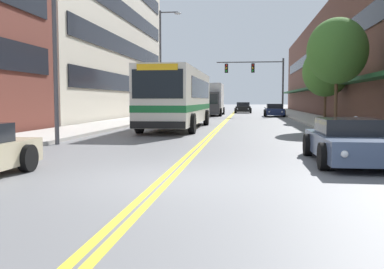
{
  "coord_description": "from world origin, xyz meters",
  "views": [
    {
      "loc": [
        1.64,
        -8.52,
        1.63
      ],
      "look_at": [
        -1.27,
        14.2,
        -0.21
      ],
      "focal_mm": 40.0,
      "sensor_mm": 36.0,
      "label": 1
    }
  ],
  "objects_px": {
    "box_truck": "(211,99)",
    "traffic_signal_mast": "(259,75)",
    "street_tree_right_mid": "(337,51)",
    "car_navy_parked_right_mid": "(274,111)",
    "street_tree_right_far": "(326,71)",
    "car_red_parked_left_far": "(185,110)",
    "city_bus": "(179,96)",
    "car_slate_blue_parked_right_foreground": "(350,142)",
    "car_black_moving_lead": "(243,108)",
    "car_champagne_parked_left_mid": "(173,112)",
    "street_lamp_left_far": "(163,57)",
    "fire_hydrant": "(356,127)"
  },
  "relations": [
    {
      "from": "car_black_moving_lead",
      "to": "street_tree_right_far",
      "type": "height_order",
      "value": "street_tree_right_far"
    },
    {
      "from": "fire_hydrant",
      "to": "street_tree_right_mid",
      "type": "bearing_deg",
      "value": 85.35
    },
    {
      "from": "city_bus",
      "to": "car_champagne_parked_left_mid",
      "type": "bearing_deg",
      "value": 101.62
    },
    {
      "from": "city_bus",
      "to": "car_red_parked_left_far",
      "type": "bearing_deg",
      "value": 96.95
    },
    {
      "from": "box_truck",
      "to": "fire_hydrant",
      "type": "bearing_deg",
      "value": -73.98
    },
    {
      "from": "car_slate_blue_parked_right_foreground",
      "to": "car_black_moving_lead",
      "type": "xyz_separation_m",
      "value": [
        -3.16,
        43.98,
        0.08
      ]
    },
    {
      "from": "car_champagne_parked_left_mid",
      "to": "car_slate_blue_parked_right_foreground",
      "type": "xyz_separation_m",
      "value": [
        8.77,
        -23.57,
        -0.07
      ]
    },
    {
      "from": "car_slate_blue_parked_right_foreground",
      "to": "traffic_signal_mast",
      "type": "bearing_deg",
      "value": 92.72
    },
    {
      "from": "car_navy_parked_right_mid",
      "to": "street_tree_right_far",
      "type": "xyz_separation_m",
      "value": [
        3.18,
        -9.82,
        3.2
      ]
    },
    {
      "from": "street_tree_right_mid",
      "to": "city_bus",
      "type": "bearing_deg",
      "value": 178.34
    },
    {
      "from": "street_lamp_left_far",
      "to": "fire_hydrant",
      "type": "height_order",
      "value": "street_lamp_left_far"
    },
    {
      "from": "traffic_signal_mast",
      "to": "street_tree_right_far",
      "type": "height_order",
      "value": "traffic_signal_mast"
    },
    {
      "from": "car_champagne_parked_left_mid",
      "to": "car_black_moving_lead",
      "type": "height_order",
      "value": "car_black_moving_lead"
    },
    {
      "from": "box_truck",
      "to": "street_lamp_left_far",
      "type": "relative_size",
      "value": 0.89
    },
    {
      "from": "traffic_signal_mast",
      "to": "fire_hydrant",
      "type": "distance_m",
      "value": 26.57
    },
    {
      "from": "city_bus",
      "to": "street_lamp_left_far",
      "type": "distance_m",
      "value": 10.39
    },
    {
      "from": "street_tree_right_mid",
      "to": "street_lamp_left_far",
      "type": "bearing_deg",
      "value": 140.0
    },
    {
      "from": "car_red_parked_left_far",
      "to": "car_navy_parked_right_mid",
      "type": "bearing_deg",
      "value": 13.82
    },
    {
      "from": "car_slate_blue_parked_right_foreground",
      "to": "box_truck",
      "type": "bearing_deg",
      "value": 100.72
    },
    {
      "from": "car_slate_blue_parked_right_foreground",
      "to": "car_black_moving_lead",
      "type": "bearing_deg",
      "value": 94.11
    },
    {
      "from": "street_lamp_left_far",
      "to": "car_navy_parked_right_mid",
      "type": "bearing_deg",
      "value": 44.69
    },
    {
      "from": "city_bus",
      "to": "box_truck",
      "type": "distance_m",
      "value": 21.48
    },
    {
      "from": "city_bus",
      "to": "street_lamp_left_far",
      "type": "xyz_separation_m",
      "value": [
        -2.8,
        9.47,
        3.22
      ]
    },
    {
      "from": "car_champagne_parked_left_mid",
      "to": "street_lamp_left_far",
      "type": "xyz_separation_m",
      "value": [
        -0.65,
        -1.0,
        4.46
      ]
    },
    {
      "from": "car_black_moving_lead",
      "to": "street_tree_right_far",
      "type": "distance_m",
      "value": 23.01
    },
    {
      "from": "fire_hydrant",
      "to": "car_champagne_parked_left_mid",
      "type": "bearing_deg",
      "value": 120.81
    },
    {
      "from": "car_navy_parked_right_mid",
      "to": "street_tree_right_far",
      "type": "height_order",
      "value": "street_tree_right_far"
    },
    {
      "from": "car_red_parked_left_far",
      "to": "car_slate_blue_parked_right_foreground",
      "type": "bearing_deg",
      "value": -73.8
    },
    {
      "from": "car_red_parked_left_far",
      "to": "traffic_signal_mast",
      "type": "bearing_deg",
      "value": 19.34
    },
    {
      "from": "car_black_moving_lead",
      "to": "city_bus",
      "type": "bearing_deg",
      "value": -96.39
    },
    {
      "from": "box_truck",
      "to": "street_tree_right_mid",
      "type": "relative_size",
      "value": 1.3
    },
    {
      "from": "car_black_moving_lead",
      "to": "car_navy_parked_right_mid",
      "type": "bearing_deg",
      "value": -75.16
    },
    {
      "from": "car_red_parked_left_far",
      "to": "fire_hydrant",
      "type": "distance_m",
      "value": 25.78
    },
    {
      "from": "car_slate_blue_parked_right_foreground",
      "to": "street_lamp_left_far",
      "type": "bearing_deg",
      "value": 112.66
    },
    {
      "from": "city_bus",
      "to": "car_slate_blue_parked_right_foreground",
      "type": "xyz_separation_m",
      "value": [
        6.62,
        -13.1,
        -1.31
      ]
    },
    {
      "from": "box_truck",
      "to": "car_red_parked_left_far",
      "type": "bearing_deg",
      "value": -113.72
    },
    {
      "from": "box_truck",
      "to": "traffic_signal_mast",
      "type": "xyz_separation_m",
      "value": [
        5.01,
        -2.3,
        2.46
      ]
    },
    {
      "from": "car_red_parked_left_far",
      "to": "car_navy_parked_right_mid",
      "type": "height_order",
      "value": "car_red_parked_left_far"
    },
    {
      "from": "street_tree_right_far",
      "to": "car_champagne_parked_left_mid",
      "type": "bearing_deg",
      "value": 173.03
    },
    {
      "from": "traffic_signal_mast",
      "to": "fire_hydrant",
      "type": "height_order",
      "value": "traffic_signal_mast"
    },
    {
      "from": "city_bus",
      "to": "car_champagne_parked_left_mid",
      "type": "height_order",
      "value": "city_bus"
    },
    {
      "from": "car_champagne_parked_left_mid",
      "to": "street_tree_right_far",
      "type": "height_order",
      "value": "street_tree_right_far"
    },
    {
      "from": "car_navy_parked_right_mid",
      "to": "car_slate_blue_parked_right_foreground",
      "type": "bearing_deg",
      "value": -90.06
    },
    {
      "from": "city_bus",
      "to": "car_red_parked_left_far",
      "type": "xyz_separation_m",
      "value": [
        -2.03,
        16.69,
        -1.21
      ]
    },
    {
      "from": "car_navy_parked_right_mid",
      "to": "car_red_parked_left_far",
      "type": "bearing_deg",
      "value": -166.18
    },
    {
      "from": "street_tree_right_mid",
      "to": "car_navy_parked_right_mid",
      "type": "bearing_deg",
      "value": 96.38
    },
    {
      "from": "car_champagne_parked_left_mid",
      "to": "street_lamp_left_far",
      "type": "bearing_deg",
      "value": -123.04
    },
    {
      "from": "car_black_moving_lead",
      "to": "fire_hydrant",
      "type": "height_order",
      "value": "car_black_moving_lead"
    },
    {
      "from": "car_champagne_parked_left_mid",
      "to": "traffic_signal_mast",
      "type": "distance_m",
      "value": 11.87
    },
    {
      "from": "street_tree_right_mid",
      "to": "street_tree_right_far",
      "type": "bearing_deg",
      "value": 83.51
    }
  ]
}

